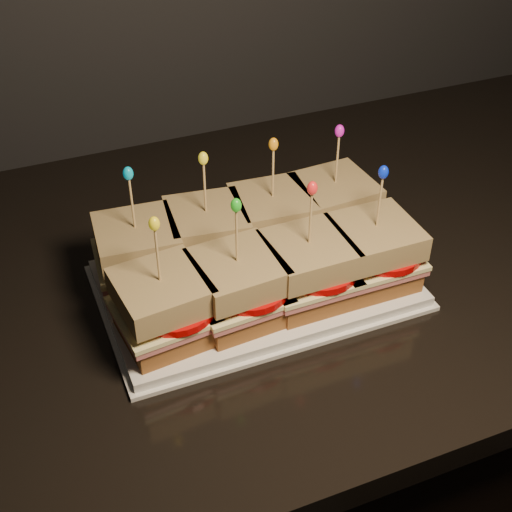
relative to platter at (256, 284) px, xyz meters
name	(u,v)px	position (x,y,z in m)	size (l,w,h in m)	color
platter	(256,284)	(0.00, 0.00, 0.00)	(0.38, 0.24, 0.02)	white
platter_rim	(256,288)	(0.00, 0.00, -0.01)	(0.39, 0.25, 0.01)	white
sandwich_0_bread_bot	(141,272)	(-0.14, 0.05, 0.02)	(0.10, 0.10, 0.03)	brown
sandwich_0_ham	(139,261)	(-0.14, 0.05, 0.04)	(0.10, 0.10, 0.01)	#C25D5F
sandwich_0_cheese	(139,256)	(-0.14, 0.05, 0.05)	(0.11, 0.10, 0.01)	#F7EC9F
sandwich_0_tomato	(149,252)	(-0.12, 0.05, 0.05)	(0.10, 0.10, 0.01)	#B70505
sandwich_0_bread_top	(136,238)	(-0.14, 0.05, 0.07)	(0.10, 0.10, 0.03)	#55320F
sandwich_0_pick	(132,206)	(-0.14, 0.05, 0.12)	(0.00, 0.00, 0.09)	tan
sandwich_0_frill	(128,173)	(-0.14, 0.05, 0.17)	(0.01, 0.01, 0.02)	#0495B8
sandwich_1_bread_bot	(208,255)	(-0.05, 0.05, 0.02)	(0.10, 0.10, 0.03)	brown
sandwich_1_ham	(208,244)	(-0.05, 0.05, 0.04)	(0.10, 0.10, 0.01)	#C25D5F
sandwich_1_cheese	(207,240)	(-0.05, 0.05, 0.05)	(0.11, 0.10, 0.01)	#F7EC9F
sandwich_1_tomato	(218,236)	(-0.03, 0.05, 0.05)	(0.10, 0.10, 0.01)	#B70505
sandwich_1_bread_top	(206,222)	(-0.05, 0.05, 0.07)	(0.10, 0.10, 0.03)	#55320F
sandwich_1_pick	(205,191)	(-0.05, 0.05, 0.12)	(0.00, 0.00, 0.09)	tan
sandwich_1_frill	(203,158)	(-0.05, 0.05, 0.17)	(0.01, 0.01, 0.02)	yellow
sandwich_2_bread_bot	(272,239)	(0.05, 0.05, 0.02)	(0.10, 0.10, 0.03)	brown
sandwich_2_ham	(272,229)	(0.05, 0.05, 0.04)	(0.10, 0.10, 0.01)	#C25D5F
sandwich_2_cheese	(272,225)	(0.05, 0.05, 0.05)	(0.11, 0.10, 0.01)	#F7EC9F
sandwich_2_tomato	(282,220)	(0.06, 0.05, 0.05)	(0.10, 0.10, 0.01)	#B70505
sandwich_2_bread_top	(272,207)	(0.05, 0.05, 0.07)	(0.10, 0.10, 0.03)	#55320F
sandwich_2_pick	(273,176)	(0.05, 0.05, 0.12)	(0.00, 0.00, 0.09)	tan
sandwich_2_frill	(274,144)	(0.05, 0.05, 0.17)	(0.01, 0.01, 0.02)	orange
sandwich_3_bread_bot	(332,225)	(0.14, 0.05, 0.02)	(0.10, 0.10, 0.03)	brown
sandwich_3_ham	(333,214)	(0.14, 0.05, 0.04)	(0.10, 0.10, 0.01)	#C25D5F
sandwich_3_cheese	(333,210)	(0.14, 0.05, 0.05)	(0.11, 0.10, 0.01)	#F7EC9F
sandwich_3_tomato	(344,206)	(0.15, 0.05, 0.05)	(0.10, 0.10, 0.01)	#B70505
sandwich_3_bread_top	(335,192)	(0.14, 0.05, 0.07)	(0.10, 0.10, 0.03)	#55320F
sandwich_3_pick	(337,162)	(0.14, 0.05, 0.12)	(0.00, 0.00, 0.09)	tan
sandwich_3_frill	(340,131)	(0.14, 0.05, 0.17)	(0.01, 0.01, 0.02)	#D014B8
sandwich_4_bread_bot	(165,326)	(-0.14, -0.05, 0.02)	(0.10, 0.10, 0.03)	brown
sandwich_4_ham	(164,315)	(-0.14, -0.05, 0.04)	(0.10, 0.10, 0.01)	#C25D5F
sandwich_4_cheese	(163,310)	(-0.14, -0.05, 0.05)	(0.11, 0.10, 0.01)	#F7EC9F
sandwich_4_tomato	(175,306)	(-0.12, -0.06, 0.05)	(0.10, 0.10, 0.01)	#B70505
sandwich_4_bread_top	(161,291)	(-0.14, -0.05, 0.07)	(0.10, 0.10, 0.03)	#55320F
sandwich_4_pick	(158,258)	(-0.14, -0.05, 0.12)	(0.00, 0.00, 0.09)	tan
sandwich_4_frill	(154,224)	(-0.14, -0.05, 0.17)	(0.01, 0.01, 0.02)	yellow
sandwich_5_bread_bot	(238,306)	(-0.05, -0.05, 0.02)	(0.10, 0.10, 0.03)	brown
sandwich_5_ham	(238,295)	(-0.05, -0.05, 0.04)	(0.10, 0.10, 0.01)	#C25D5F
sandwich_5_cheese	(238,291)	(-0.05, -0.05, 0.05)	(0.11, 0.10, 0.01)	#F7EC9F
sandwich_5_tomato	(249,286)	(-0.03, -0.06, 0.05)	(0.10, 0.10, 0.01)	#B70505
sandwich_5_bread_top	(237,272)	(-0.05, -0.05, 0.07)	(0.10, 0.10, 0.03)	#55320F
sandwich_5_pick	(237,239)	(-0.05, -0.05, 0.12)	(0.00, 0.00, 0.09)	tan
sandwich_5_frill	(236,205)	(-0.05, -0.05, 0.17)	(0.01, 0.01, 0.02)	green
sandwich_6_bread_bot	(307,288)	(0.05, -0.05, 0.02)	(0.10, 0.10, 0.03)	brown
sandwich_6_ham	(307,277)	(0.05, -0.05, 0.04)	(0.10, 0.10, 0.01)	#C25D5F
sandwich_6_cheese	(308,272)	(0.05, -0.05, 0.05)	(0.11, 0.10, 0.01)	#F7EC9F
sandwich_6_tomato	(319,268)	(0.06, -0.06, 0.05)	(0.10, 0.10, 0.01)	#B70505
sandwich_6_bread_top	(309,254)	(0.05, -0.05, 0.07)	(0.10, 0.10, 0.03)	#55320F
sandwich_6_pick	(310,221)	(0.05, -0.05, 0.12)	(0.00, 0.00, 0.09)	tan
sandwich_6_frill	(312,188)	(0.05, -0.05, 0.17)	(0.01, 0.01, 0.02)	red
sandwich_7_bread_bot	(371,270)	(0.14, -0.05, 0.02)	(0.10, 0.10, 0.03)	brown
sandwich_7_ham	(372,259)	(0.14, -0.05, 0.04)	(0.10, 0.10, 0.01)	#C25D5F
sandwich_7_cheese	(373,255)	(0.14, -0.05, 0.05)	(0.11, 0.10, 0.01)	#F7EC9F
sandwich_7_tomato	(384,251)	(0.15, -0.06, 0.05)	(0.10, 0.10, 0.01)	#B70505
sandwich_7_bread_top	(375,237)	(0.14, -0.05, 0.07)	(0.10, 0.10, 0.03)	#55320F
sandwich_7_pick	(379,205)	(0.14, -0.05, 0.12)	(0.00, 0.00, 0.09)	tan
sandwich_7_frill	(383,172)	(0.14, -0.05, 0.17)	(0.01, 0.01, 0.02)	#0923D1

